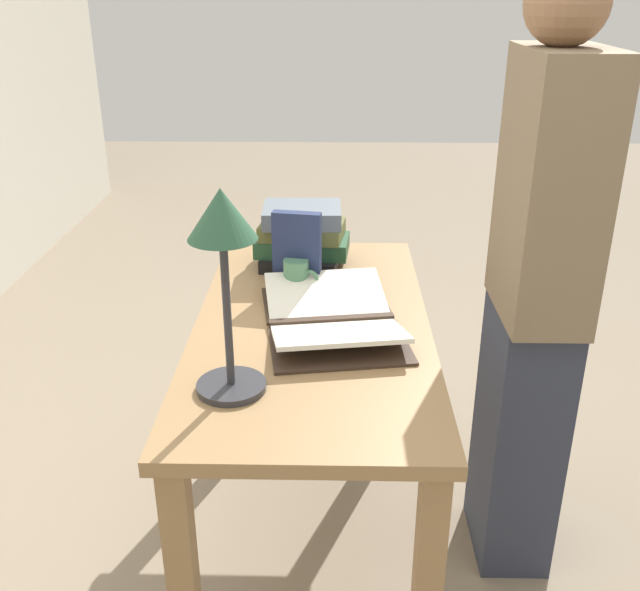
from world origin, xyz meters
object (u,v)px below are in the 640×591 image
book_standing_upright (297,252)px  person_reader (535,303)px  coffee_mug (297,277)px  reading_lamp (223,245)px  book_stack_tall (302,237)px  open_book (332,318)px

book_standing_upright → person_reader: 0.68m
person_reader → coffee_mug: bearing=-104.2°
reading_lamp → book_stack_tall: bearing=-9.4°
book_standing_upright → book_stack_tall: bearing=7.5°
book_stack_tall → book_standing_upright: size_ratio=1.28×
book_standing_upright → reading_lamp: reading_lamp is taller
open_book → reading_lamp: 0.52m
coffee_mug → person_reader: person_reader is taller
coffee_mug → person_reader: (-0.16, -0.65, -0.00)m
book_standing_upright → person_reader: size_ratio=0.14×
book_stack_tall → book_standing_upright: 0.20m
book_standing_upright → reading_lamp: 0.62m
open_book → coffee_mug: bearing=18.4°
book_standing_upright → coffee_mug: (-0.03, -0.00, -0.07)m
person_reader → book_standing_upright: bearing=-106.9°
open_book → reading_lamp: (-0.33, 0.22, 0.32)m
book_stack_tall → open_book: bearing=-167.4°
book_stack_tall → person_reader: person_reader is taller
book_standing_upright → reading_lamp: size_ratio=0.51×
book_stack_tall → coffee_mug: size_ratio=2.90×
open_book → reading_lamp: bearing=137.5°
open_book → person_reader: bearing=-94.8°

